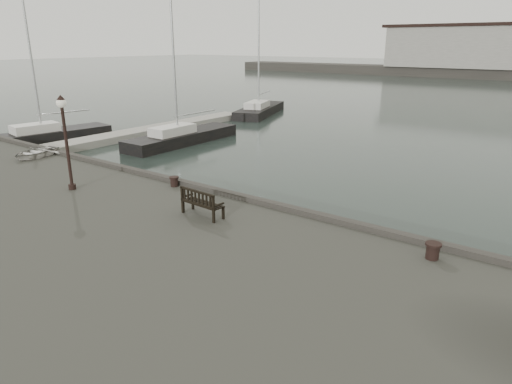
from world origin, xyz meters
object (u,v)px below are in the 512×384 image
Objects in this scene: yacht_c at (183,140)px; bollard_left at (174,182)px; yacht_a at (49,138)px; bollard_right at (433,251)px; bench at (202,208)px; dinghy at (35,152)px; lamp_post at (65,130)px; yacht_d at (260,112)px.

bollard_left is at bearing -46.47° from yacht_c.
bollard_right is at bearing -3.61° from yacht_a.
bollard_left is (-3.08, 1.71, -0.09)m from bench.
yacht_a reaches higher than dinghy.
bench is 23.51m from yacht_a.
yacht_a reaches higher than lamp_post.
bench is 32.70m from yacht_d.
yacht_c reaches higher than yacht_a.
bench is 18.96m from yacht_c.
dinghy is at bearing -81.92° from yacht_c.
lamp_post is at bearing -168.36° from bench.
lamp_post is 16.23m from yacht_c.
dinghy is 0.19× the size of yacht_a.
yacht_d reaches higher than bollard_right.
yacht_a reaches higher than bollard_right.
dinghy is 12.02m from yacht_c.
bollard_left is at bearing 177.60° from bollard_right.
bollard_right is at bearing -11.67° from dinghy.
yacht_d reaches higher than dinghy.
bollard_right is 18.97m from dinghy.
yacht_d is at bearing 112.55° from lamp_post.
bollard_left is at bearing 42.10° from lamp_post.
dinghy reaches higher than bollard_left.
yacht_c is at bearing 140.60° from bench.
lamp_post is 1.52× the size of dinghy.
bollard_left is 0.03× the size of yacht_d.
bench is at bearing -76.75° from yacht_d.
bollard_right is at bearing 9.60° from lamp_post.
bollard_left is 4.40m from lamp_post.
bollard_left is at bearing -79.97° from yacht_d.
yacht_c reaches higher than lamp_post.
bench is at bearing -43.40° from yacht_c.
yacht_c is at bearing 86.37° from dinghy.
bench is 6.34m from lamp_post.
bench is 0.44× the size of lamp_post.
yacht_d is at bearing 89.57° from dinghy.
lamp_post is at bearing -137.90° from bollard_left.
bench is 3.58× the size of bollard_right.
bench is 3.53m from bollard_left.
bollard_right is 0.04× the size of yacht_d.
bench is at bearing -29.02° from bollard_left.
yacht_a reaches higher than bollard_left.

